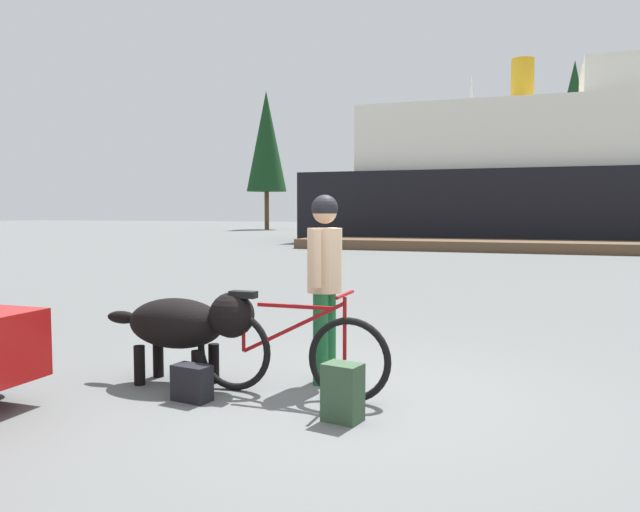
{
  "coord_description": "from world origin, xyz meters",
  "views": [
    {
      "loc": [
        1.65,
        -4.9,
        1.58
      ],
      "look_at": [
        -0.37,
        0.74,
        1.15
      ],
      "focal_mm": 35.25,
      "sensor_mm": 36.0,
      "label": 1
    }
  ],
  "objects_px": {
    "bicycle": "(288,351)",
    "sailboat_moored": "(469,231)",
    "handbag_pannier": "(192,383)",
    "backpack": "(343,392)",
    "dog": "(187,323)",
    "person_cyclist": "(325,270)",
    "ferry_boat": "(593,177)"
  },
  "relations": [
    {
      "from": "bicycle",
      "to": "sailboat_moored",
      "type": "height_order",
      "value": "sailboat_moored"
    },
    {
      "from": "handbag_pannier",
      "to": "bicycle",
      "type": "bearing_deg",
      "value": 29.44
    },
    {
      "from": "backpack",
      "to": "handbag_pannier",
      "type": "xyz_separation_m",
      "value": [
        -1.34,
        0.06,
        -0.07
      ]
    },
    {
      "from": "backpack",
      "to": "sailboat_moored",
      "type": "distance_m",
      "value": 28.6
    },
    {
      "from": "dog",
      "to": "handbag_pannier",
      "type": "relative_size",
      "value": 4.74
    },
    {
      "from": "person_cyclist",
      "to": "dog",
      "type": "height_order",
      "value": "person_cyclist"
    },
    {
      "from": "backpack",
      "to": "handbag_pannier",
      "type": "distance_m",
      "value": 1.34
    },
    {
      "from": "person_cyclist",
      "to": "sailboat_moored",
      "type": "height_order",
      "value": "sailboat_moored"
    },
    {
      "from": "handbag_pannier",
      "to": "backpack",
      "type": "bearing_deg",
      "value": -2.52
    },
    {
      "from": "bicycle",
      "to": "backpack",
      "type": "height_order",
      "value": "bicycle"
    },
    {
      "from": "ferry_boat",
      "to": "bicycle",
      "type": "bearing_deg",
      "value": -98.45
    },
    {
      "from": "sailboat_moored",
      "to": "dog",
      "type": "bearing_deg",
      "value": -88.74
    },
    {
      "from": "bicycle",
      "to": "sailboat_moored",
      "type": "relative_size",
      "value": 0.21
    },
    {
      "from": "person_cyclist",
      "to": "dog",
      "type": "relative_size",
      "value": 1.14
    },
    {
      "from": "backpack",
      "to": "handbag_pannier",
      "type": "relative_size",
      "value": 1.37
    },
    {
      "from": "person_cyclist",
      "to": "backpack",
      "type": "xyz_separation_m",
      "value": [
        0.49,
        -0.99,
        -0.82
      ]
    },
    {
      "from": "ferry_boat",
      "to": "sailboat_moored",
      "type": "xyz_separation_m",
      "value": [
        -5.79,
        -0.1,
        -2.69
      ]
    },
    {
      "from": "ferry_boat",
      "to": "sailboat_moored",
      "type": "bearing_deg",
      "value": -178.96
    },
    {
      "from": "dog",
      "to": "sailboat_moored",
      "type": "bearing_deg",
      "value": 91.26
    },
    {
      "from": "sailboat_moored",
      "to": "handbag_pannier",
      "type": "bearing_deg",
      "value": -88.17
    },
    {
      "from": "sailboat_moored",
      "to": "person_cyclist",
      "type": "bearing_deg",
      "value": -86.35
    },
    {
      "from": "bicycle",
      "to": "handbag_pannier",
      "type": "bearing_deg",
      "value": -150.56
    },
    {
      "from": "bicycle",
      "to": "dog",
      "type": "xyz_separation_m",
      "value": [
        -0.99,
        0.01,
        0.18
      ]
    },
    {
      "from": "ferry_boat",
      "to": "handbag_pannier",
      "type": "bearing_deg",
      "value": -99.7
    },
    {
      "from": "ferry_boat",
      "to": "sailboat_moored",
      "type": "distance_m",
      "value": 6.39
    },
    {
      "from": "person_cyclist",
      "to": "handbag_pannier",
      "type": "bearing_deg",
      "value": -132.1
    },
    {
      "from": "person_cyclist",
      "to": "dog",
      "type": "bearing_deg",
      "value": -155.09
    },
    {
      "from": "person_cyclist",
      "to": "ferry_boat",
      "type": "bearing_deg",
      "value": 81.68
    },
    {
      "from": "handbag_pannier",
      "to": "sailboat_moored",
      "type": "bearing_deg",
      "value": 91.83
    },
    {
      "from": "bicycle",
      "to": "backpack",
      "type": "xyz_separation_m",
      "value": [
        0.64,
        -0.45,
        -0.17
      ]
    },
    {
      "from": "dog",
      "to": "handbag_pannier",
      "type": "xyz_separation_m",
      "value": [
        0.29,
        -0.41,
        -0.41
      ]
    },
    {
      "from": "backpack",
      "to": "sailboat_moored",
      "type": "xyz_separation_m",
      "value": [
        -2.25,
        28.51,
        0.3
      ]
    }
  ]
}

